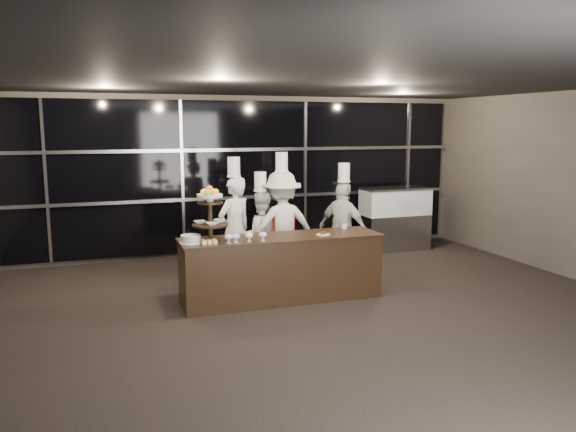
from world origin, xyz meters
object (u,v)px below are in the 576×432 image
object	(u,v)px
chef_a	(235,228)
chef_b	(261,235)
chef_c	(282,226)
display_stand	(210,210)
display_case	(395,215)
layer_cake	(191,239)
chef_d	(343,228)
buffet_counter	(282,268)

from	to	relation	value
chef_a	chef_b	distance (m)	0.44
chef_b	chef_c	bearing A→B (deg)	-17.70
display_stand	chef_b	bearing A→B (deg)	47.19
display_case	chef_a	xyz separation A→B (m)	(-3.57, -1.30, 0.18)
layer_cake	chef_b	distance (m)	1.74
layer_cake	chef_c	xyz separation A→B (m)	(1.61, 1.05, -0.09)
display_case	chef_d	size ratio (longest dim) A/B	0.73
layer_cake	chef_d	world-z (taller)	chef_d
display_case	layer_cake	bearing A→B (deg)	-151.27
layer_cake	chef_a	bearing A→B (deg)	52.63
display_stand	chef_c	xyz separation A→B (m)	(1.34, 1.00, -0.46)
buffet_counter	display_stand	distance (m)	1.33
layer_cake	chef_a	world-z (taller)	chef_a
buffet_counter	chef_d	distance (m)	1.65
layer_cake	chef_b	xyz separation A→B (m)	(1.29, 1.15, -0.24)
display_stand	layer_cake	world-z (taller)	display_stand
layer_cake	display_case	distance (m)	5.07
chef_a	buffet_counter	bearing A→B (deg)	-69.49
chef_b	chef_c	xyz separation A→B (m)	(0.32, -0.10, 0.14)
buffet_counter	display_stand	bearing A→B (deg)	-179.99
display_stand	display_case	distance (m)	4.84
chef_d	chef_a	bearing A→B (deg)	173.46
layer_cake	chef_d	bearing A→B (deg)	19.63
display_stand	chef_a	bearing A→B (deg)	61.37
buffet_counter	chef_b	world-z (taller)	chef_b
display_case	chef_c	bearing A→B (deg)	-153.86
chef_c	chef_b	bearing A→B (deg)	162.30
display_case	chef_c	world-z (taller)	chef_c
layer_cake	display_case	size ratio (longest dim) A/B	0.22
buffet_counter	chef_d	bearing A→B (deg)	33.30
chef_b	chef_c	distance (m)	0.36
display_stand	chef_b	world-z (taller)	chef_b
display_stand	chef_a	distance (m)	1.33
display_stand	chef_b	xyz separation A→B (m)	(1.02, 1.10, -0.60)
display_stand	chef_c	distance (m)	1.73
chef_c	layer_cake	bearing A→B (deg)	-147.02
chef_d	layer_cake	bearing A→B (deg)	-160.37
buffet_counter	layer_cake	bearing A→B (deg)	-177.75
buffet_counter	chef_b	xyz separation A→B (m)	(0.02, 1.10, 0.27)
chef_a	chef_c	size ratio (longest dim) A/B	0.97
chef_b	chef_d	distance (m)	1.35
display_stand	layer_cake	bearing A→B (deg)	-169.73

